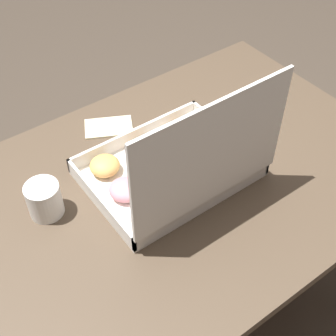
# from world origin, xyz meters

# --- Properties ---
(ground_plane) EXTENTS (8.00, 8.00, 0.00)m
(ground_plane) POSITION_xyz_m (0.00, 0.00, 0.00)
(ground_plane) COLOR #42382D
(dining_table) EXTENTS (1.17, 0.81, 0.76)m
(dining_table) POSITION_xyz_m (0.00, 0.00, 0.66)
(dining_table) COLOR #4C3D2D
(dining_table) RESTS_ON ground_plane
(donut_box) EXTENTS (0.41, 0.32, 0.33)m
(donut_box) POSITION_xyz_m (0.03, 0.01, 0.82)
(donut_box) COLOR silver
(donut_box) RESTS_ON dining_table
(coffee_mug) EXTENTS (0.08, 0.08, 0.09)m
(coffee_mug) POSITION_xyz_m (0.33, -0.10, 0.81)
(coffee_mug) COLOR white
(coffee_mug) RESTS_ON dining_table
(paper_napkin) EXTENTS (0.16, 0.14, 0.01)m
(paper_napkin) POSITION_xyz_m (0.05, -0.28, 0.77)
(paper_napkin) COLOR beige
(paper_napkin) RESTS_ON dining_table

